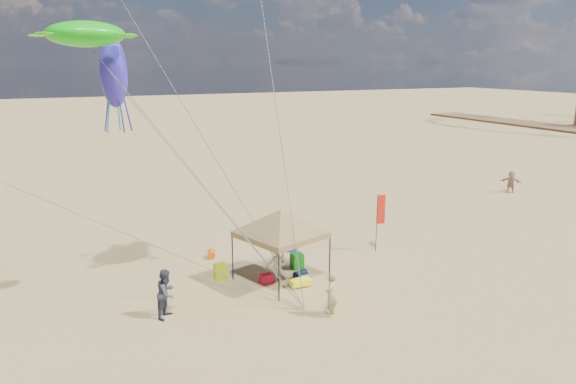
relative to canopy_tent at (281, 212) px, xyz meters
name	(u,v)px	position (x,y,z in m)	size (l,w,h in m)	color
ground	(322,313)	(0.10, -3.49, -3.04)	(280.00, 280.00, 0.00)	tan
canopy_tent	(281,212)	(0.00, 0.00, 0.00)	(5.64, 5.64, 3.65)	black
feather_flag	(380,213)	(5.95, 1.33, -1.09)	(0.44, 0.08, 2.91)	black
cooler_red	(266,279)	(-0.69, 0.01, -2.85)	(0.54, 0.38, 0.38)	red
cooler_blue	(291,247)	(2.00, 3.17, -2.85)	(0.54, 0.38, 0.38)	navy
bag_navy	(300,274)	(0.85, -0.15, -2.86)	(0.36, 0.36, 0.60)	#0D1B3A
bag_orange	(211,254)	(-1.87, 3.95, -2.86)	(0.36, 0.36, 0.60)	#E5530C
chair_green	(297,261)	(1.25, 0.98, -2.69)	(0.50, 0.50, 0.70)	#19891A
chair_yellow	(220,271)	(-2.31, 1.24, -2.69)	(0.50, 0.50, 0.70)	#C9E619
crate_grey	(306,279)	(0.87, -0.64, -2.90)	(0.34, 0.30, 0.28)	slate
beach_cart	(300,282)	(0.44, -0.97, -2.84)	(0.90, 0.50, 0.24)	#F2F51B
person_near_a	(331,294)	(0.26, -3.84, -2.19)	(0.62, 0.41, 1.71)	tan
person_near_b	(167,293)	(-5.21, -1.31, -2.12)	(0.89, 0.70, 1.84)	#393C4E
person_near_c	(277,263)	(-0.18, 0.01, -2.22)	(1.07, 0.61, 1.65)	beige
person_far_c	(511,182)	(21.64, 7.59, -2.25)	(1.47, 0.47, 1.58)	#AC7A5B
turtle_kite	(85,34)	(-6.98, 1.51, 7.07)	(2.79, 2.23, 0.93)	#11C911
squid_kite	(114,72)	(-5.87, 3.20, 5.70)	(1.08, 1.08, 2.81)	#392BCD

